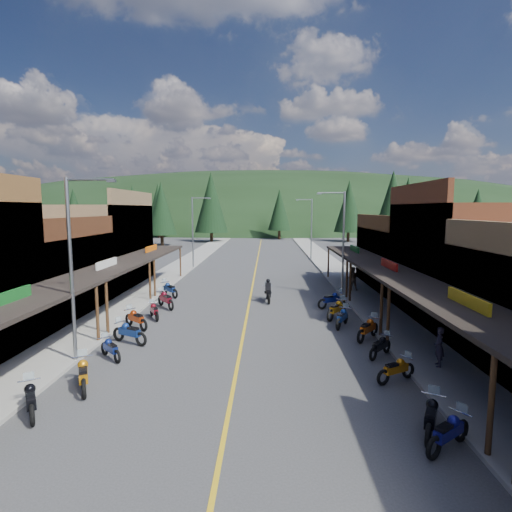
# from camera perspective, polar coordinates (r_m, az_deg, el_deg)

# --- Properties ---
(ground) EXTENTS (220.00, 220.00, 0.00)m
(ground) POSITION_cam_1_polar(r_m,az_deg,el_deg) (23.58, -1.55, -9.74)
(ground) COLOR #38383A
(ground) RESTS_ON ground
(centerline) EXTENTS (0.15, 90.00, 0.01)m
(centerline) POSITION_cam_1_polar(r_m,az_deg,el_deg) (43.12, -0.11, -2.17)
(centerline) COLOR gold
(centerline) RESTS_ON ground
(sidewalk_west) EXTENTS (3.40, 94.00, 0.15)m
(sidewalk_west) POSITION_cam_1_polar(r_m,az_deg,el_deg) (44.22, -11.46, -1.99)
(sidewalk_west) COLOR gray
(sidewalk_west) RESTS_ON ground
(sidewalk_east) EXTENTS (3.40, 94.00, 0.15)m
(sidewalk_east) POSITION_cam_1_polar(r_m,az_deg,el_deg) (43.73, 11.37, -2.09)
(sidewalk_east) COLOR gray
(sidewalk_east) RESTS_ON ground
(shop_west_2) EXTENTS (10.90, 9.00, 6.20)m
(shop_west_2) POSITION_cam_1_polar(r_m,az_deg,el_deg) (28.84, -29.83, -2.45)
(shop_west_2) COLOR #3F2111
(shop_west_2) RESTS_ON ground
(shop_west_3) EXTENTS (10.90, 10.20, 8.20)m
(shop_west_3) POSITION_cam_1_polar(r_m,az_deg,el_deg) (37.20, -22.28, 1.35)
(shop_west_3) COLOR brown
(shop_west_3) RESTS_ON ground
(shop_east_2) EXTENTS (10.90, 9.00, 8.20)m
(shop_east_2) POSITION_cam_1_polar(r_m,az_deg,el_deg) (27.51, 28.67, -0.71)
(shop_east_2) COLOR #562B19
(shop_east_2) RESTS_ON ground
(shop_east_3) EXTENTS (10.90, 10.20, 6.20)m
(shop_east_3) POSITION_cam_1_polar(r_m,az_deg,el_deg) (36.35, 21.68, -0.30)
(shop_east_3) COLOR #4C2D16
(shop_east_3) RESTS_ON ground
(streetlight_0) EXTENTS (2.16, 0.18, 8.00)m
(streetlight_0) POSITION_cam_1_polar(r_m,az_deg,el_deg) (18.63, -24.56, -0.74)
(streetlight_0) COLOR gray
(streetlight_0) RESTS_ON ground
(streetlight_1) EXTENTS (2.16, 0.18, 8.00)m
(streetlight_1) POSITION_cam_1_polar(r_m,az_deg,el_deg) (45.38, -8.86, 3.85)
(streetlight_1) COLOR gray
(streetlight_1) RESTS_ON ground
(streetlight_2) EXTENTS (2.16, 0.18, 8.00)m
(streetlight_2) POSITION_cam_1_polar(r_m,az_deg,el_deg) (31.18, 12.12, 2.49)
(streetlight_2) COLOR gray
(streetlight_2) RESTS_ON ground
(streetlight_3) EXTENTS (2.16, 0.18, 8.00)m
(streetlight_3) POSITION_cam_1_polar(r_m,az_deg,el_deg) (52.93, 7.78, 4.27)
(streetlight_3) COLOR gray
(streetlight_3) RESTS_ON ground
(ridge_hill) EXTENTS (310.00, 140.00, 60.00)m
(ridge_hill) POSITION_cam_1_polar(r_m,az_deg,el_deg) (157.72, 1.12, 4.31)
(ridge_hill) COLOR black
(ridge_hill) RESTS_ON ground
(pine_0) EXTENTS (5.04, 5.04, 11.00)m
(pine_0) POSITION_cam_1_polar(r_m,az_deg,el_deg) (94.10, -24.57, 6.01)
(pine_0) COLOR black
(pine_0) RESTS_ON ground
(pine_1) EXTENTS (5.88, 5.88, 12.50)m
(pine_1) POSITION_cam_1_polar(r_m,az_deg,el_deg) (95.96, -13.79, 6.88)
(pine_1) COLOR black
(pine_1) RESTS_ON ground
(pine_2) EXTENTS (6.72, 6.72, 14.00)m
(pine_2) POSITION_cam_1_polar(r_m,az_deg,el_deg) (81.37, -6.43, 7.62)
(pine_2) COLOR black
(pine_2) RESTS_ON ground
(pine_3) EXTENTS (5.04, 5.04, 11.00)m
(pine_3) POSITION_cam_1_polar(r_m,az_deg,el_deg) (88.62, 3.37, 6.60)
(pine_3) COLOR black
(pine_3) RESTS_ON ground
(pine_4) EXTENTS (5.88, 5.88, 12.50)m
(pine_4) POSITION_cam_1_polar(r_m,az_deg,el_deg) (84.26, 13.13, 6.94)
(pine_4) COLOR black
(pine_4) RESTS_ON ground
(pine_5) EXTENTS (6.72, 6.72, 14.00)m
(pine_5) POSITION_cam_1_polar(r_m,az_deg,el_deg) (100.10, 20.83, 7.05)
(pine_5) COLOR black
(pine_5) RESTS_ON ground
(pine_6) EXTENTS (5.04, 5.04, 11.00)m
(pine_6) POSITION_cam_1_polar(r_m,az_deg,el_deg) (97.46, 29.06, 5.78)
(pine_6) COLOR black
(pine_6) RESTS_ON ground
(pine_7) EXTENTS (5.88, 5.88, 12.50)m
(pine_7) POSITION_cam_1_polar(r_m,az_deg,el_deg) (104.03, -17.19, 6.75)
(pine_7) COLOR black
(pine_7) RESTS_ON ground
(pine_8) EXTENTS (4.48, 4.48, 10.00)m
(pine_8) POSITION_cam_1_polar(r_m,az_deg,el_deg) (66.76, -18.91, 5.77)
(pine_8) COLOR black
(pine_8) RESTS_ON ground
(pine_9) EXTENTS (4.93, 4.93, 10.80)m
(pine_9) POSITION_cam_1_polar(r_m,az_deg,el_deg) (71.31, 20.30, 6.08)
(pine_9) COLOR black
(pine_9) RESTS_ON ground
(pine_10) EXTENTS (5.38, 5.38, 11.60)m
(pine_10) POSITION_cam_1_polar(r_m,az_deg,el_deg) (75.09, -13.38, 6.64)
(pine_10) COLOR black
(pine_10) RESTS_ON ground
(pine_11) EXTENTS (5.82, 5.82, 12.40)m
(pine_11) POSITION_cam_1_polar(r_m,az_deg,el_deg) (63.42, 18.91, 6.83)
(pine_11) COLOR black
(pine_11) RESTS_ON ground
(bike_west_3) EXTENTS (1.72, 2.12, 1.19)m
(bike_west_3) POSITION_cam_1_polar(r_m,az_deg,el_deg) (15.55, -29.51, -17.25)
(bike_west_3) COLOR black
(bike_west_3) RESTS_ON ground
(bike_west_4) EXTENTS (1.65, 2.35, 1.28)m
(bike_west_4) POSITION_cam_1_polar(r_m,az_deg,el_deg) (16.68, -23.45, -15.10)
(bike_west_4) COLOR #C6780E
(bike_west_4) RESTS_ON ground
(bike_west_5) EXTENTS (1.77, 1.78, 1.08)m
(bike_west_5) POSITION_cam_1_polar(r_m,az_deg,el_deg) (19.38, -20.08, -12.19)
(bike_west_5) COLOR navy
(bike_west_5) RESTS_ON ground
(bike_west_6) EXTENTS (2.28, 1.67, 1.25)m
(bike_west_6) POSITION_cam_1_polar(r_m,az_deg,el_deg) (21.15, -17.65, -10.25)
(bike_west_6) COLOR navy
(bike_west_6) RESTS_ON ground
(bike_west_7) EXTENTS (2.09, 1.96, 1.23)m
(bike_west_7) POSITION_cam_1_polar(r_m,az_deg,el_deg) (23.61, -16.78, -8.46)
(bike_west_7) COLOR #9C2E0B
(bike_west_7) RESTS_ON ground
(bike_west_8) EXTENTS (1.48, 2.00, 1.10)m
(bike_west_8) POSITION_cam_1_polar(r_m,az_deg,el_deg) (25.33, -14.34, -7.50)
(bike_west_8) COLOR maroon
(bike_west_8) RESTS_ON ground
(bike_west_9) EXTENTS (2.03, 2.31, 1.32)m
(bike_west_9) POSITION_cam_1_polar(r_m,az_deg,el_deg) (27.78, -12.78, -5.96)
(bike_west_9) COLOR maroon
(bike_west_9) RESTS_ON ground
(bike_west_10) EXTENTS (2.10, 2.16, 1.29)m
(bike_west_10) POSITION_cam_1_polar(r_m,az_deg,el_deg) (31.24, -12.28, -4.57)
(bike_west_10) COLOR navy
(bike_west_10) RESTS_ON ground
(bike_east_2) EXTENTS (2.02, 1.76, 1.15)m
(bike_east_2) POSITION_cam_1_polar(r_m,az_deg,el_deg) (13.19, 25.82, -21.57)
(bike_east_2) COLOR navy
(bike_east_2) RESTS_ON ground
(bike_east_3) EXTENTS (1.58, 2.19, 1.20)m
(bike_east_3) POSITION_cam_1_polar(r_m,az_deg,el_deg) (13.77, 23.73, -20.09)
(bike_east_3) COLOR black
(bike_east_3) RESTS_ON ground
(bike_east_4) EXTENTS (1.96, 1.49, 1.09)m
(bike_east_4) POSITION_cam_1_polar(r_m,az_deg,el_deg) (16.97, 19.39, -14.89)
(bike_east_4) COLOR #BB6A0D
(bike_east_4) RESTS_ON ground
(bike_east_5) EXTENTS (1.73, 1.82, 1.08)m
(bike_east_5) POSITION_cam_1_polar(r_m,az_deg,el_deg) (19.37, 17.34, -12.09)
(bike_east_5) COLOR black
(bike_east_5) RESTS_ON ground
(bike_east_6) EXTENTS (1.96, 2.18, 1.26)m
(bike_east_6) POSITION_cam_1_polar(r_m,az_deg,el_deg) (21.55, 15.69, -9.84)
(bike_east_6) COLOR #C54E0E
(bike_east_6) RESTS_ON ground
(bike_east_7) EXTENTS (1.57, 2.21, 1.21)m
(bike_east_7) POSITION_cam_1_polar(r_m,az_deg,el_deg) (23.42, 12.21, -8.48)
(bike_east_7) COLOR navy
(bike_east_7) RESTS_ON ground
(bike_east_8) EXTENTS (1.98, 2.28, 1.30)m
(bike_east_8) POSITION_cam_1_polar(r_m,az_deg,el_deg) (25.07, 11.45, -7.33)
(bike_east_8) COLOR #BF790D
(bike_east_8) RESTS_ON ground
(bike_east_9) EXTENTS (2.29, 1.73, 1.26)m
(bike_east_9) POSITION_cam_1_polar(r_m,az_deg,el_deg) (27.62, 10.77, -6.05)
(bike_east_9) COLOR navy
(bike_east_9) RESTS_ON ground
(rider_on_bike) EXTENTS (0.94, 2.35, 1.75)m
(rider_on_bike) POSITION_cam_1_polar(r_m,az_deg,el_deg) (28.93, 1.73, -5.21)
(rider_on_bike) COLOR black
(rider_on_bike) RESTS_ON ground
(pedestrian_east_a) EXTENTS (0.50, 0.67, 1.67)m
(pedestrian_east_a) POSITION_cam_1_polar(r_m,az_deg,el_deg) (18.67, 24.70, -11.68)
(pedestrian_east_a) COLOR #282234
(pedestrian_east_a) RESTS_ON sidewalk_east
(pedestrian_east_b) EXTENTS (0.94, 0.55, 1.91)m
(pedestrian_east_b) POSITION_cam_1_polar(r_m,az_deg,el_deg) (33.18, 13.57, -3.14)
(pedestrian_east_b) COLOR brown
(pedestrian_east_b) RESTS_ON sidewalk_east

